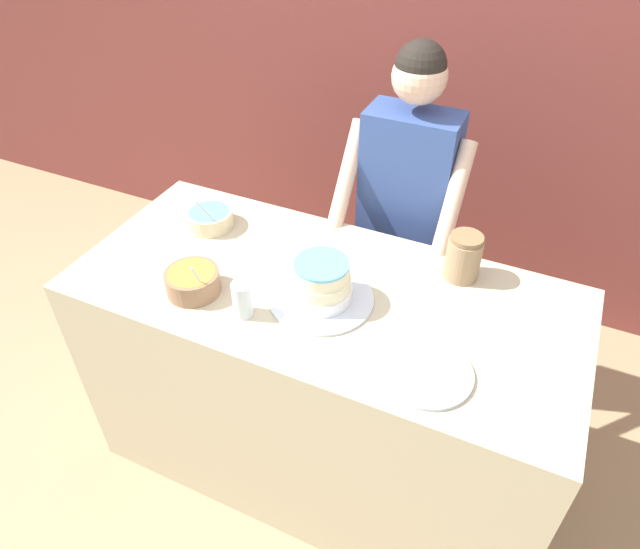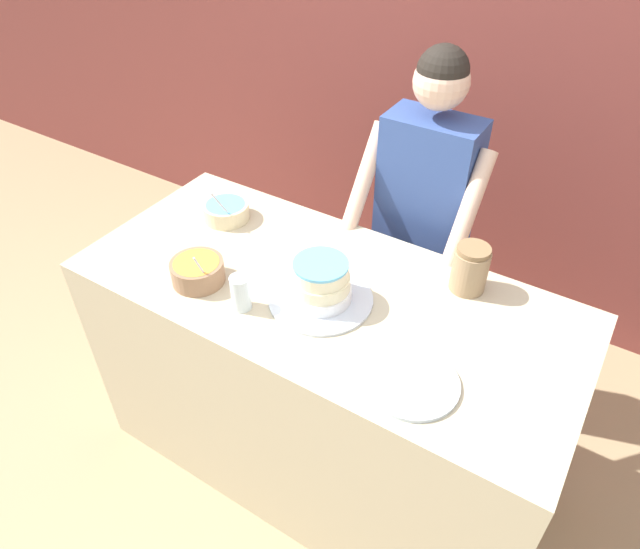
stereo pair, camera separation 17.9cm
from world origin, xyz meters
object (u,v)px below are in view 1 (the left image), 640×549
at_px(person_baker, 405,202).
at_px(frosting_bowl_orange, 193,281).
at_px(stoneware_jar, 463,257).
at_px(drinking_glass, 242,299).
at_px(cake, 321,285).
at_px(ceramic_plate, 427,373).
at_px(frosting_bowl_blue, 210,218).

xyz_separation_m(person_baker, frosting_bowl_orange, (-0.47, -0.77, 0.02)).
xyz_separation_m(person_baker, stoneware_jar, (0.31, -0.33, 0.06)).
xyz_separation_m(frosting_bowl_orange, drinking_glass, (0.20, -0.03, 0.02)).
relative_size(cake, stoneware_jar, 2.05).
bearing_deg(stoneware_jar, cake, -140.68).
distance_m(person_baker, ceramic_plate, 0.86).
height_order(cake, frosting_bowl_orange, cake).
distance_m(drinking_glass, ceramic_plate, 0.60).
bearing_deg(person_baker, frosting_bowl_orange, -121.27).
xyz_separation_m(person_baker, frosting_bowl_blue, (-0.63, -0.43, 0.01)).
bearing_deg(frosting_bowl_orange, ceramic_plate, -1.71).
bearing_deg(frosting_bowl_blue, frosting_bowl_orange, -64.87).
height_order(frosting_bowl_blue, stoneware_jar, stoneware_jar).
height_order(person_baker, frosting_bowl_orange, person_baker).
xyz_separation_m(cake, frosting_bowl_blue, (-0.56, 0.21, -0.03)).
bearing_deg(drinking_glass, ceramic_plate, 0.21).
bearing_deg(drinking_glass, cake, 39.81).
bearing_deg(frosting_bowl_orange, frosting_bowl_blue, 115.13).
height_order(frosting_bowl_blue, frosting_bowl_orange, frosting_bowl_blue).
bearing_deg(cake, ceramic_plate, -21.80).
relative_size(frosting_bowl_blue, frosting_bowl_orange, 0.99).
distance_m(frosting_bowl_orange, stoneware_jar, 0.90).
height_order(frosting_bowl_blue, ceramic_plate, frosting_bowl_blue).
relative_size(person_baker, drinking_glass, 13.33).
bearing_deg(stoneware_jar, frosting_bowl_blue, -173.80).
bearing_deg(frosting_bowl_blue, drinking_glass, -45.31).
relative_size(ceramic_plate, stoneware_jar, 1.58).
bearing_deg(person_baker, drinking_glass, -108.37).
xyz_separation_m(frosting_bowl_orange, stoneware_jar, (0.78, 0.45, 0.04)).
relative_size(cake, drinking_glass, 2.83).
bearing_deg(cake, frosting_bowl_blue, 159.71).
distance_m(frosting_bowl_blue, stoneware_jar, 0.94).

